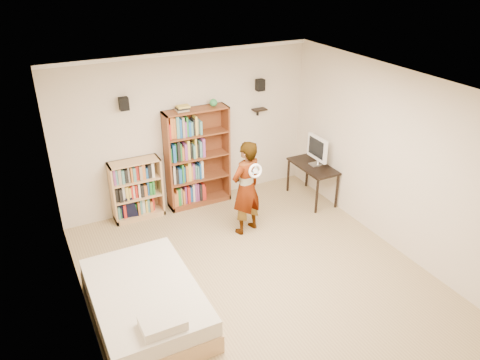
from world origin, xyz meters
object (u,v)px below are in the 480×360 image
(daybed, at_px, (145,299))
(person, at_px, (246,188))
(tall_bookshelf, at_px, (198,158))
(low_bookshelf, at_px, (137,190))
(computer_desk, at_px, (312,182))

(daybed, distance_m, person, 2.42)
(tall_bookshelf, relative_size, person, 1.13)
(daybed, bearing_deg, low_bookshelf, 76.28)
(computer_desk, height_order, daybed, computer_desk)
(low_bookshelf, height_order, computer_desk, low_bookshelf)
(low_bookshelf, xyz_separation_m, daybed, (-0.59, -2.42, -0.24))
(tall_bookshelf, bearing_deg, person, -74.98)
(tall_bookshelf, xyz_separation_m, person, (0.32, -1.20, -0.10))
(computer_desk, bearing_deg, person, -165.25)
(low_bookshelf, distance_m, computer_desk, 3.11)
(person, bearing_deg, daybed, 13.32)
(computer_desk, distance_m, person, 1.67)
(person, bearing_deg, computer_desk, 177.14)
(daybed, xyz_separation_m, person, (2.03, 1.22, 0.50))
(tall_bookshelf, relative_size, low_bookshelf, 1.68)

